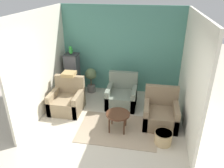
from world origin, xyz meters
name	(u,v)px	position (x,y,z in m)	size (l,w,h in m)	color
ground_plane	(98,158)	(0.00, 0.00, 0.00)	(20.00, 20.00, 0.00)	beige
wall_back_accent	(121,50)	(0.00, 3.20, 1.35)	(3.79, 0.06, 2.69)	#4C897A
wall_left	(41,64)	(-1.87, 1.58, 1.35)	(0.06, 3.17, 2.69)	silver
wall_right	(191,74)	(1.87, 1.58, 1.35)	(0.06, 3.17, 2.69)	silver
area_rug	(118,129)	(0.25, 1.01, 0.01)	(1.88, 1.31, 0.01)	gray
coffee_table	(118,115)	(0.25, 1.01, 0.41)	(0.57, 0.57, 0.46)	#472819
armchair_left	(67,101)	(-1.28, 1.65, 0.29)	(0.84, 0.83, 0.92)	#8E7A5B
armchair_right	(160,114)	(1.26, 1.44, 0.29)	(0.84, 0.83, 0.92)	#7A664C
armchair_middle	(122,96)	(0.17, 2.20, 0.29)	(0.84, 0.83, 0.92)	slate
birdcage	(73,74)	(-1.49, 2.79, 0.62)	(0.48, 0.48, 1.27)	#353539
parrot	(71,50)	(-1.49, 2.79, 1.39)	(0.12, 0.22, 0.26)	green
potted_plant	(91,77)	(-0.92, 2.86, 0.52)	(0.39, 0.35, 0.81)	#66605B
wicker_basket	(163,138)	(1.32, 0.68, 0.16)	(0.39, 0.39, 0.30)	tan
throw_pillow	(69,74)	(-1.28, 1.95, 0.97)	(0.35, 0.35, 0.10)	tan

